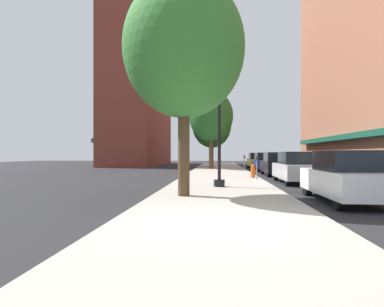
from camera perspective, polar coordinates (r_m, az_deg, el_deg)
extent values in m
plane|color=#232326|center=(25.10, 14.13, -3.60)|extent=(90.00, 90.00, 0.00)
cube|color=#A8A399|center=(25.76, 4.93, -3.37)|extent=(4.80, 50.00, 0.12)
cube|color=#144C38|center=(31.05, 26.98, 2.81)|extent=(0.90, 34.00, 0.50)
cube|color=brown|center=(45.95, -9.26, 11.24)|extent=(6.00, 18.00, 21.08)
cube|color=#144C38|center=(46.02, -13.31, 1.89)|extent=(0.90, 15.30, 0.50)
cylinder|color=black|center=(14.16, 4.86, -5.26)|extent=(0.48, 0.48, 0.30)
cylinder|color=black|center=(14.18, 4.86, 5.88)|extent=(0.14, 0.14, 5.20)
sphere|color=silver|center=(14.72, 4.86, 16.70)|extent=(0.44, 0.44, 0.44)
cylinder|color=#E05614|center=(19.67, 10.74, -3.33)|extent=(0.26, 0.26, 0.62)
sphere|color=#E05614|center=(19.65, 10.74, -2.28)|extent=(0.24, 0.24, 0.24)
cylinder|color=#E05614|center=(19.68, 11.15, -3.06)|extent=(0.12, 0.10, 0.10)
cylinder|color=slate|center=(27.08, 9.27, -1.97)|extent=(0.06, 0.06, 1.05)
cube|color=#33383D|center=(27.07, 9.27, -0.58)|extent=(0.14, 0.09, 0.26)
cylinder|color=slate|center=(18.31, 11.43, -2.90)|extent=(0.06, 0.06, 1.05)
cube|color=#33383D|center=(18.28, 11.43, -0.85)|extent=(0.14, 0.09, 0.26)
cylinder|color=#422D1E|center=(36.10, 3.52, 0.05)|extent=(0.40, 0.40, 2.98)
ellipsoid|color=#235B23|center=(36.24, 3.52, 5.00)|extent=(4.36, 4.36, 5.01)
cylinder|color=#4C3823|center=(11.02, -1.47, 1.58)|extent=(0.40, 0.40, 3.50)
ellipsoid|color=#387F33|center=(11.60, -1.47, 18.16)|extent=(4.16, 4.16, 4.79)
cylinder|color=#4C3823|center=(30.84, 3.39, 0.53)|extent=(0.40, 0.40, 3.48)
ellipsoid|color=#235B23|center=(31.06, 3.39, 6.68)|extent=(4.23, 4.23, 4.86)
cylinder|color=black|center=(12.81, 19.72, -5.59)|extent=(0.22, 0.64, 0.64)
cylinder|color=black|center=(13.29, 26.26, -5.38)|extent=(0.22, 0.64, 0.64)
cylinder|color=black|center=(9.77, 24.61, -7.32)|extent=(0.22, 0.64, 0.64)
cube|color=silver|center=(11.50, 25.56, -4.62)|extent=(1.80, 4.30, 0.76)
cube|color=black|center=(11.32, 25.83, -1.14)|extent=(1.56, 2.20, 0.64)
cylinder|color=black|center=(19.28, 14.62, -3.72)|extent=(0.22, 0.64, 0.64)
cylinder|color=black|center=(19.61, 19.12, -3.66)|extent=(0.22, 0.64, 0.64)
cylinder|color=black|center=(16.15, 16.56, -4.44)|extent=(0.22, 0.64, 0.64)
cylinder|color=black|center=(16.54, 21.88, -4.33)|extent=(0.22, 0.64, 0.64)
cube|color=#B2B2BA|center=(17.86, 17.97, -2.98)|extent=(1.80, 4.30, 0.76)
cube|color=black|center=(17.69, 18.08, -0.74)|extent=(1.56, 2.20, 0.64)
cylinder|color=black|center=(25.03, 12.34, -2.87)|extent=(0.22, 0.64, 0.64)
cylinder|color=black|center=(25.28, 15.85, -2.84)|extent=(0.22, 0.64, 0.64)
cylinder|color=black|center=(21.86, 13.44, -3.28)|extent=(0.22, 0.64, 0.64)
cylinder|color=black|center=(22.15, 17.44, -3.24)|extent=(0.22, 0.64, 0.64)
cube|color=black|center=(23.55, 14.73, -2.27)|extent=(1.80, 4.30, 0.76)
cube|color=black|center=(23.39, 14.80, -0.57)|extent=(1.56, 2.20, 0.64)
cylinder|color=black|center=(30.90, 10.89, -2.33)|extent=(0.22, 0.64, 0.64)
cylinder|color=black|center=(31.10, 13.76, -2.32)|extent=(0.22, 0.64, 0.64)
cylinder|color=black|center=(27.72, 11.60, -2.60)|extent=(0.22, 0.64, 0.64)
cylinder|color=black|center=(27.95, 14.78, -2.57)|extent=(0.22, 0.64, 0.64)
cube|color=#1E389E|center=(29.39, 12.74, -1.83)|extent=(1.80, 4.30, 0.76)
cube|color=black|center=(29.23, 12.78, -0.46)|extent=(1.56, 2.20, 0.64)
cylinder|color=black|center=(36.95, 9.89, -1.96)|extent=(0.22, 0.64, 0.64)
cylinder|color=black|center=(37.12, 12.29, -1.95)|extent=(0.22, 0.64, 0.64)
cylinder|color=black|center=(33.77, 10.37, -2.14)|extent=(0.22, 0.64, 0.64)
cylinder|color=black|center=(33.95, 13.00, -2.12)|extent=(0.22, 0.64, 0.64)
cube|color=gold|center=(35.43, 11.38, -1.52)|extent=(1.80, 4.30, 0.76)
cube|color=black|center=(35.27, 11.40, -0.39)|extent=(1.56, 2.20, 0.64)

